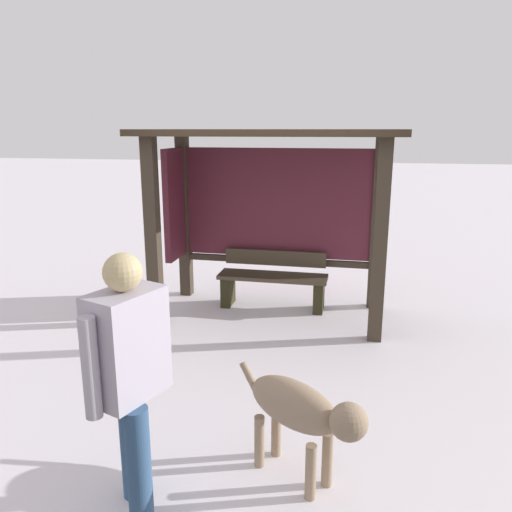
# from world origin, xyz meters

# --- Properties ---
(ground_plane) EXTENTS (60.00, 60.00, 0.00)m
(ground_plane) POSITION_xyz_m (0.00, 0.00, 0.00)
(ground_plane) COLOR silver
(bus_shelter) EXTENTS (2.99, 1.52, 2.26)m
(bus_shelter) POSITION_xyz_m (-0.10, 0.19, 1.60)
(bus_shelter) COLOR #382E23
(bus_shelter) RESTS_ON ground
(bench_left_inside) EXTENTS (1.39, 0.39, 0.72)m
(bench_left_inside) POSITION_xyz_m (0.00, 0.27, 0.35)
(bench_left_inside) COLOR #403627
(bench_left_inside) RESTS_ON ground
(person_walking) EXTENTS (0.39, 0.61, 1.62)m
(person_walking) POSITION_xyz_m (-0.18, -3.46, 0.95)
(person_walking) COLOR #B1A9B8
(person_walking) RESTS_ON ground
(dog) EXTENTS (0.90, 0.66, 0.71)m
(dog) POSITION_xyz_m (0.74, -2.98, 0.51)
(dog) COLOR #8C755B
(dog) RESTS_ON ground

